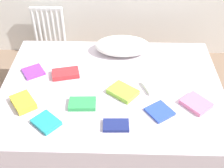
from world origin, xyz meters
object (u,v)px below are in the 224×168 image
Objects in this scene: textbook_red at (66,74)px; textbook_yellow at (23,102)px; textbook_purple at (33,72)px; textbook_blue at (160,112)px; textbook_lime at (123,92)px; bed at (112,106)px; textbook_navy at (116,125)px; radiator at (49,28)px; textbook_white at (158,85)px; pillow at (122,46)px; textbook_green at (82,104)px; textbook_teal at (46,122)px; textbook_pink at (196,103)px.

textbook_yellow is (-0.29, -0.40, 0.00)m from textbook_red.
textbook_yellow reaches higher than textbook_purple.
textbook_lime is (-0.29, 0.22, 0.01)m from textbook_blue.
bed is 10.07× the size of textbook_navy.
radiator reaches higher than textbook_white.
textbook_lime reaches higher than textbook_navy.
textbook_blue reaches higher than textbook_purple.
textbook_blue is 0.75× the size of textbook_white.
textbook_green is (-0.33, -0.79, -0.06)m from pillow.
textbook_yellow is at bearing -160.33° from bed.
textbook_green is (-0.63, 0.06, 0.01)m from textbook_blue.
radiator reaches higher than textbook_blue.
radiator is at bearing -176.66° from textbook_blue.
textbook_teal is at bearing -109.35° from textbook_red.
radiator is at bearing 113.46° from textbook_white.
textbook_navy is (-0.05, -1.02, -0.06)m from pillow.
textbook_yellow is (-0.81, -0.80, -0.05)m from pillow.
textbook_red reaches higher than textbook_white.
pillow is 3.05× the size of textbook_purple.
textbook_navy is (-0.35, -0.16, 0.00)m from textbook_blue.
textbook_red reaches higher than textbook_teal.
textbook_red is 0.85m from textbook_white.
textbook_red is 0.44m from textbook_green.
textbook_blue is (1.20, -1.52, 0.11)m from radiator.
pillow is 2.58× the size of textbook_pink.
textbook_blue is at bearing -55.85° from textbook_purple.
textbook_red reaches higher than textbook_purple.
textbook_yellow is at bearing -130.77° from textbook_lime.
textbook_red is at bearing 125.61° from textbook_teal.
textbook_purple is (-0.31, 0.04, -0.01)m from textbook_red.
textbook_red reaches higher than textbook_green.
radiator reaches higher than textbook_teal.
textbook_purple is at bearing 159.89° from textbook_red.
textbook_pink is at bearing -51.55° from pillow.
textbook_lime is at bearing 80.46° from textbook_navy.
textbook_yellow is 0.31m from textbook_teal.
textbook_lime reaches higher than textbook_pink.
textbook_pink is at bearing -31.38° from textbook_red.
textbook_lime is 1.17× the size of textbook_teal.
radiator is 1.70m from textbook_teal.
textbook_purple is 0.91× the size of textbook_teal.
textbook_white is at bearing 19.61° from textbook_green.
textbook_green is 1.11× the size of textbook_teal.
radiator reaches higher than bed.
bed is 0.55m from textbook_navy.
textbook_navy is (-0.05, -0.38, -0.01)m from textbook_lime.
textbook_navy is (0.48, -0.62, -0.01)m from textbook_red.
textbook_green is at bearing 179.78° from textbook_white.
textbook_yellow reaches higher than textbook_navy.
radiator is 1.47m from textbook_yellow.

